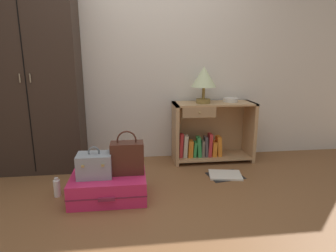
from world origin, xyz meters
TOP-DOWN VIEW (x-y plane):
  - ground_plane at (0.00, 0.00)m, footprint 9.00×9.00m
  - back_wall at (0.00, 1.50)m, footprint 6.40×0.10m
  - wardrobe at (-1.15, 1.20)m, footprint 0.99×0.47m
  - bookshelf at (0.86, 1.25)m, footprint 0.98×0.39m
  - table_lamp at (0.76, 1.21)m, footprint 0.30×0.30m
  - bowl at (1.11, 1.26)m, footprint 0.18×0.18m
  - suitcase_large at (-0.32, 0.37)m, footprint 0.68×0.49m
  - train_case at (-0.43, 0.37)m, footprint 0.30×0.22m
  - handbag at (-0.14, 0.41)m, footprint 0.30×0.16m
  - bottle at (-0.80, 0.46)m, footprint 0.06×0.06m
  - open_book_on_floor at (0.90, 0.72)m, footprint 0.41×0.34m

SIDE VIEW (x-z plane):
  - ground_plane at x=0.00m, z-range 0.00..0.00m
  - open_book_on_floor at x=0.90m, z-range 0.00..0.02m
  - bottle at x=-0.80m, z-range -0.01..0.18m
  - suitcase_large at x=-0.32m, z-range 0.00..0.22m
  - train_case at x=-0.43m, z-range 0.19..0.47m
  - bookshelf at x=0.86m, z-range -0.02..0.72m
  - handbag at x=-0.14m, z-range 0.17..0.57m
  - bowl at x=1.11m, z-range 0.73..0.78m
  - table_lamp at x=0.76m, z-range 0.81..1.24m
  - wardrobe at x=-1.15m, z-range 0.00..2.12m
  - back_wall at x=0.00m, z-range 0.00..2.60m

